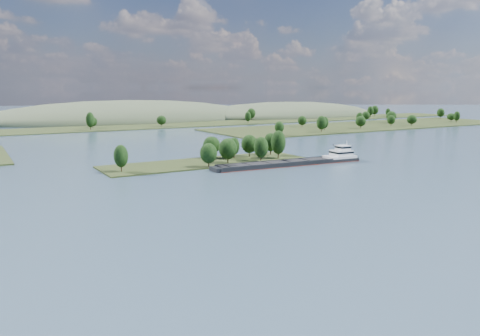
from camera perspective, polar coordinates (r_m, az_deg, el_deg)
ground at (r=173.16m, az=4.82°, el=-2.13°), size 1800.00×1800.00×0.00m
tree_island at (r=226.08m, az=-2.00°, el=1.82°), size 100.00×33.73×15.32m
right_bank at (r=459.16m, az=15.64°, el=5.08°), size 320.00×90.00×14.62m
back_shoreline at (r=432.83m, az=-16.05°, el=4.76°), size 900.00×60.00×16.34m
hill_east at (r=606.49m, az=5.85°, el=6.34°), size 260.00×140.00×36.00m
hill_west at (r=542.95m, az=-13.51°, el=5.73°), size 320.00×160.00×44.00m
cargo_barge at (r=221.57m, az=7.13°, el=0.79°), size 76.94×14.56×10.34m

